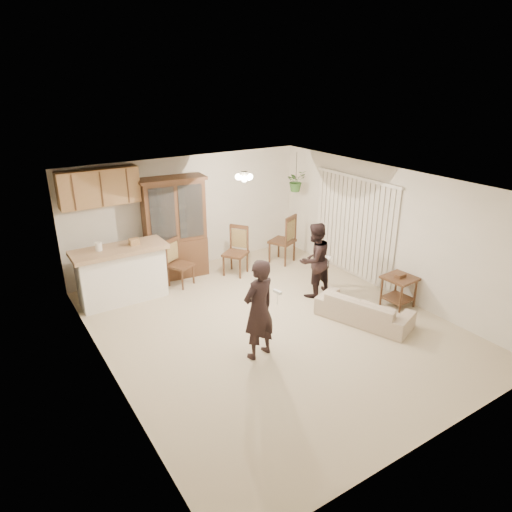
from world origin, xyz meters
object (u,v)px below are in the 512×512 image
adult (259,304)px  chair_bar (181,272)px  child (314,263)px  chair_hutch_right (282,249)px  sofa (365,303)px  chair_hutch_left (236,261)px  side_table (398,291)px  china_hutch (175,229)px

adult → chair_bar: adult is taller
child → chair_hutch_right: child is taller
sofa → chair_hutch_left: 3.14m
side_table → chair_hutch_right: size_ratio=0.58×
adult → chair_hutch_left: (1.29, 2.91, -0.60)m
adult → chair_bar: size_ratio=1.82×
child → chair_hutch_left: child is taller
side_table → china_hutch: bearing=129.4°
chair_hutch_right → adult: bearing=24.7°
chair_hutch_right → side_table: bearing=76.2°
china_hutch → side_table: bearing=-44.4°
adult → chair_bar: 3.10m
sofa → adult: 2.22m
adult → chair_hutch_left: size_ratio=1.69×
chair_bar → chair_hutch_right: size_ratio=0.86×
sofa → chair_hutch_right: size_ratio=1.63×
sofa → chair_bar: (-2.10, 3.14, -0.09)m
sofa → chair_bar: 3.78m
china_hutch → chair_bar: china_hutch is taller
adult → chair_hutch_left: bearing=-125.2°
chair_bar → chair_hutch_right: 2.51m
child → side_table: (1.04, -1.23, -0.36)m
china_hutch → chair_hutch_right: china_hutch is taller
sofa → child: (-0.09, 1.30, 0.31)m
china_hutch → chair_bar: (-0.13, -0.49, -0.79)m
china_hutch → sofa: bearing=-55.3°
adult → chair_hutch_right: size_ratio=1.57×
side_table → chair_hutch_left: size_ratio=0.62×
chair_bar → chair_hutch_right: (2.50, -0.10, 0.04)m
sofa → child: child is taller
sofa → china_hutch: china_hutch is taller
china_hutch → chair_bar: size_ratio=2.19×
adult → child: adult is taller
child → china_hutch: china_hutch is taller
chair_bar → adult: bearing=-117.7°
sofa → chair_hutch_right: bearing=-27.7°
china_hutch → chair_hutch_left: (1.11, -0.61, -0.77)m
chair_hutch_left → side_table: bearing=-3.3°
adult → chair_hutch_left: adult is taller
chair_bar → china_hutch: bearing=48.1°
sofa → side_table: 0.96m
sofa → adult: (-2.15, 0.11, 0.53)m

